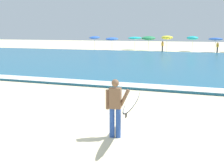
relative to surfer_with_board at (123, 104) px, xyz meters
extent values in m
plane|color=beige|center=(-2.57, 0.51, -1.03)|extent=(160.00, 160.00, 0.00)
cube|color=#1E6084|center=(-2.57, 20.89, -0.96)|extent=(120.00, 28.00, 0.14)
cube|color=white|center=(-2.57, 7.49, -0.88)|extent=(120.00, 1.31, 0.01)
cylinder|color=#284CA3|center=(-0.32, -0.04, -0.59)|extent=(0.15, 0.15, 0.88)
cylinder|color=#284CA3|center=(-0.13, -0.02, -0.59)|extent=(0.15, 0.15, 0.88)
cube|color=brown|center=(-0.22, -0.03, 0.15)|extent=(0.37, 0.26, 0.60)
sphere|color=brown|center=(-0.22, -0.03, 0.59)|extent=(0.22, 0.22, 0.22)
cylinder|color=brown|center=(-0.45, -0.06, 0.10)|extent=(0.10, 0.10, 0.58)
cylinder|color=brown|center=(0.04, 0.03, 0.17)|extent=(0.32, 0.14, 0.51)
ellipsoid|color=white|center=(0.26, 0.04, 0.10)|extent=(0.58, 2.60, 0.10)
ellipsoid|color=black|center=(0.26, 0.04, 0.09)|extent=(0.62, 2.71, 0.06)
cube|color=black|center=(0.40, -0.99, -0.01)|extent=(0.04, 0.14, 0.14)
cylinder|color=beige|center=(-16.46, 36.31, -0.04)|extent=(0.05, 0.05, 1.97)
ellipsoid|color=blue|center=(-16.46, 36.31, 1.00)|extent=(1.74, 1.77, 0.56)
cylinder|color=beige|center=(-13.75, 37.15, -0.15)|extent=(0.05, 0.05, 1.75)
ellipsoid|color=blue|center=(-13.75, 37.15, 0.79)|extent=(2.09, 2.12, 0.60)
cylinder|color=beige|center=(-10.49, 39.28, -0.09)|extent=(0.05, 0.05, 1.88)
ellipsoid|color=#19ADB2|center=(-10.49, 39.28, 0.92)|extent=(2.25, 2.26, 0.49)
cylinder|color=beige|center=(-7.79, 37.51, -0.08)|extent=(0.05, 0.05, 1.89)
ellipsoid|color=#23844C|center=(-7.79, 37.51, 0.95)|extent=(2.20, 2.24, 0.77)
cylinder|color=beige|center=(-4.90, 37.53, -0.02)|extent=(0.05, 0.05, 2.01)
ellipsoid|color=yellow|center=(-4.90, 37.53, 1.07)|extent=(1.78, 1.79, 0.58)
cylinder|color=beige|center=(-1.21, 38.99, -0.06)|extent=(0.05, 0.05, 1.94)
ellipsoid|color=#19ADB2|center=(-1.21, 38.99, 1.00)|extent=(1.79, 1.80, 0.60)
cylinder|color=beige|center=(2.16, 37.61, -0.10)|extent=(0.05, 0.05, 1.85)
ellipsoid|color=blue|center=(2.16, 37.61, 0.89)|extent=(2.02, 2.04, 0.55)
cylinder|color=#383842|center=(-5.46, 36.97, -0.61)|extent=(0.20, 0.20, 0.84)
cube|color=orange|center=(-5.46, 36.97, 0.08)|extent=(0.32, 0.20, 0.54)
sphere|color=#9E7051|center=(-5.46, 36.97, 0.45)|extent=(0.20, 0.20, 0.20)
cylinder|color=#383842|center=(2.48, 35.87, -0.61)|extent=(0.20, 0.20, 0.84)
cube|color=orange|center=(2.48, 35.87, 0.08)|extent=(0.32, 0.20, 0.54)
sphere|color=beige|center=(2.48, 35.87, 0.45)|extent=(0.20, 0.20, 0.20)
camera|label=1|loc=(2.45, -7.69, 2.05)|focal=46.51mm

